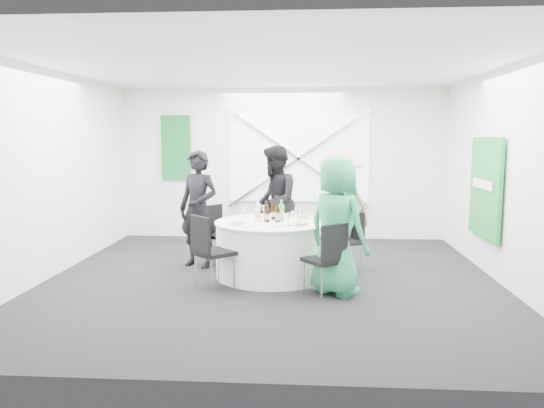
# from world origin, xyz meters

# --- Properties ---
(floor) EXTENTS (6.00, 6.00, 0.00)m
(floor) POSITION_xyz_m (0.00, 0.00, 0.00)
(floor) COLOR black
(floor) RESTS_ON ground
(ceiling) EXTENTS (6.00, 6.00, 0.00)m
(ceiling) POSITION_xyz_m (0.00, 0.00, 2.80)
(ceiling) COLOR white
(ceiling) RESTS_ON wall_back
(wall_back) EXTENTS (6.00, 0.00, 6.00)m
(wall_back) POSITION_xyz_m (0.00, 3.00, 1.40)
(wall_back) COLOR silver
(wall_back) RESTS_ON floor
(wall_front) EXTENTS (6.00, 0.00, 6.00)m
(wall_front) POSITION_xyz_m (0.00, -3.00, 1.40)
(wall_front) COLOR silver
(wall_front) RESTS_ON floor
(wall_left) EXTENTS (0.00, 6.00, 6.00)m
(wall_left) POSITION_xyz_m (-3.00, 0.00, 1.40)
(wall_left) COLOR silver
(wall_left) RESTS_ON floor
(wall_right) EXTENTS (0.00, 6.00, 6.00)m
(wall_right) POSITION_xyz_m (3.00, 0.00, 1.40)
(wall_right) COLOR silver
(wall_right) RESTS_ON floor
(window_panel) EXTENTS (2.60, 0.03, 1.60)m
(window_panel) POSITION_xyz_m (0.30, 2.96, 1.50)
(window_panel) COLOR white
(window_panel) RESTS_ON wall_back
(window_brace_a) EXTENTS (2.63, 0.05, 1.84)m
(window_brace_a) POSITION_xyz_m (0.30, 2.92, 1.50)
(window_brace_a) COLOR silver
(window_brace_a) RESTS_ON window_panel
(window_brace_b) EXTENTS (2.63, 0.05, 1.84)m
(window_brace_b) POSITION_xyz_m (0.30, 2.92, 1.50)
(window_brace_b) COLOR silver
(window_brace_b) RESTS_ON window_panel
(green_banner) EXTENTS (0.55, 0.04, 1.20)m
(green_banner) POSITION_xyz_m (-2.00, 2.95, 1.70)
(green_banner) COLOR #146428
(green_banner) RESTS_ON wall_back
(green_sign) EXTENTS (0.05, 1.20, 1.40)m
(green_sign) POSITION_xyz_m (2.94, 0.60, 1.20)
(green_sign) COLOR #18882F
(green_sign) RESTS_ON wall_right
(banquet_table) EXTENTS (1.56, 1.56, 0.76)m
(banquet_table) POSITION_xyz_m (0.00, 0.20, 0.38)
(banquet_table) COLOR silver
(banquet_table) RESTS_ON floor
(chair_back) EXTENTS (0.46, 0.47, 0.91)m
(chair_back) POSITION_xyz_m (-0.14, 1.39, 0.53)
(chair_back) COLOR black
(chair_back) RESTS_ON floor
(chair_back_left) EXTENTS (0.56, 0.56, 0.88)m
(chair_back_left) POSITION_xyz_m (-0.88, 0.91, 0.51)
(chair_back_left) COLOR black
(chair_back_left) RESTS_ON floor
(chair_back_right) EXTENTS (0.50, 0.50, 0.84)m
(chair_back_right) POSITION_xyz_m (1.11, 0.65, 0.49)
(chair_back_right) COLOR black
(chair_back_right) RESTS_ON floor
(chair_front_right) EXTENTS (0.57, 0.58, 0.90)m
(chair_front_right) POSITION_xyz_m (0.73, -0.73, 0.53)
(chair_front_right) COLOR black
(chair_front_right) RESTS_ON floor
(chair_front_left) EXTENTS (0.60, 0.60, 0.94)m
(chair_front_left) POSITION_xyz_m (-0.74, -0.51, 0.55)
(chair_front_left) COLOR black
(chair_front_left) RESTS_ON floor
(person_man_back_left) EXTENTS (0.73, 0.62, 1.71)m
(person_man_back_left) POSITION_xyz_m (-1.11, 0.68, 0.85)
(person_man_back_left) COLOR black
(person_man_back_left) RESTS_ON floor
(person_man_back) EXTENTS (0.50, 0.88, 1.77)m
(person_man_back) POSITION_xyz_m (-0.04, 1.31, 0.89)
(person_man_back) COLOR black
(person_man_back) RESTS_ON floor
(person_woman_pink) EXTENTS (1.20, 1.05, 1.71)m
(person_woman_pink) POSITION_xyz_m (0.95, 0.86, 0.86)
(person_woman_pink) COLOR tan
(person_woman_pink) RESTS_ON floor
(person_woman_green) EXTENTS (0.97, 0.95, 1.68)m
(person_woman_green) POSITION_xyz_m (0.84, -0.56, 0.84)
(person_woman_green) COLOR #27905A
(person_woman_green) RESTS_ON floor
(plate_back) EXTENTS (0.25, 0.25, 0.01)m
(plate_back) POSITION_xyz_m (0.02, 0.69, 0.77)
(plate_back) COLOR white
(plate_back) RESTS_ON banquet_table
(plate_back_left) EXTENTS (0.28, 0.28, 0.01)m
(plate_back_left) POSITION_xyz_m (-0.50, 0.41, 0.77)
(plate_back_left) COLOR white
(plate_back_left) RESTS_ON banquet_table
(plate_back_right) EXTENTS (0.26, 0.26, 0.04)m
(plate_back_right) POSITION_xyz_m (0.42, 0.50, 0.78)
(plate_back_right) COLOR white
(plate_back_right) RESTS_ON banquet_table
(plate_front_right) EXTENTS (0.26, 0.26, 0.04)m
(plate_front_right) POSITION_xyz_m (0.41, -0.12, 0.78)
(plate_front_right) COLOR white
(plate_front_right) RESTS_ON banquet_table
(plate_front_left) EXTENTS (0.25, 0.25, 0.01)m
(plate_front_left) POSITION_xyz_m (-0.37, -0.18, 0.77)
(plate_front_left) COLOR white
(plate_front_left) RESTS_ON banquet_table
(napkin) EXTENTS (0.19, 0.13, 0.05)m
(napkin) POSITION_xyz_m (-0.43, -0.14, 0.80)
(napkin) COLOR silver
(napkin) RESTS_ON plate_front_left
(beer_bottle_a) EXTENTS (0.06, 0.06, 0.28)m
(beer_bottle_a) POSITION_xyz_m (-0.08, 0.22, 0.87)
(beer_bottle_a) COLOR #351A09
(beer_bottle_a) RESTS_ON banquet_table
(beer_bottle_b) EXTENTS (0.06, 0.06, 0.25)m
(beer_bottle_b) POSITION_xyz_m (0.01, 0.37, 0.86)
(beer_bottle_b) COLOR #351A09
(beer_bottle_b) RESTS_ON banquet_table
(beer_bottle_c) EXTENTS (0.06, 0.06, 0.24)m
(beer_bottle_c) POSITION_xyz_m (0.08, 0.14, 0.85)
(beer_bottle_c) COLOR #351A09
(beer_bottle_c) RESTS_ON banquet_table
(beer_bottle_d) EXTENTS (0.06, 0.06, 0.25)m
(beer_bottle_d) POSITION_xyz_m (-0.06, 0.14, 0.85)
(beer_bottle_d) COLOR #351A09
(beer_bottle_d) RESTS_ON banquet_table
(green_water_bottle) EXTENTS (0.08, 0.08, 0.29)m
(green_water_bottle) POSITION_xyz_m (0.12, 0.27, 0.87)
(green_water_bottle) COLOR #45B553
(green_water_bottle) RESTS_ON banquet_table
(clear_water_bottle) EXTENTS (0.08, 0.08, 0.30)m
(clear_water_bottle) POSITION_xyz_m (-0.20, 0.20, 0.88)
(clear_water_bottle) COLOR white
(clear_water_bottle) RESTS_ON banquet_table
(wine_glass_a) EXTENTS (0.07, 0.07, 0.17)m
(wine_glass_a) POSITION_xyz_m (0.29, 0.03, 0.88)
(wine_glass_a) COLOR white
(wine_glass_a) RESTS_ON banquet_table
(wine_glass_b) EXTENTS (0.07, 0.07, 0.17)m
(wine_glass_b) POSITION_xyz_m (-0.37, 0.11, 0.88)
(wine_glass_b) COLOR white
(wine_glass_b) RESTS_ON banquet_table
(wine_glass_c) EXTENTS (0.07, 0.07, 0.17)m
(wine_glass_c) POSITION_xyz_m (0.38, 0.26, 0.88)
(wine_glass_c) COLOR white
(wine_glass_c) RESTS_ON banquet_table
(wine_glass_d) EXTENTS (0.07, 0.07, 0.17)m
(wine_glass_d) POSITION_xyz_m (0.33, 0.42, 0.88)
(wine_glass_d) COLOR white
(wine_glass_d) RESTS_ON banquet_table
(wine_glass_e) EXTENTS (0.07, 0.07, 0.17)m
(wine_glass_e) POSITION_xyz_m (0.10, -0.18, 0.88)
(wine_glass_e) COLOR white
(wine_glass_e) RESTS_ON banquet_table
(wine_glass_f) EXTENTS (0.07, 0.07, 0.17)m
(wine_glass_f) POSITION_xyz_m (-0.15, 0.56, 0.88)
(wine_glass_f) COLOR white
(wine_glass_f) RESTS_ON banquet_table
(wine_glass_g) EXTENTS (0.07, 0.07, 0.17)m
(wine_glass_g) POSITION_xyz_m (0.24, -0.13, 0.88)
(wine_glass_g) COLOR white
(wine_glass_g) RESTS_ON banquet_table
(fork_a) EXTENTS (0.09, 0.14, 0.01)m
(fork_a) POSITION_xyz_m (0.56, 0.34, 0.76)
(fork_a) COLOR silver
(fork_a) RESTS_ON banquet_table
(knife_a) EXTENTS (0.08, 0.14, 0.01)m
(knife_a) POSITION_xyz_m (0.42, 0.60, 0.76)
(knife_a) COLOR silver
(knife_a) RESTS_ON banquet_table
(fork_b) EXTENTS (0.11, 0.12, 0.01)m
(fork_b) POSITION_xyz_m (-0.52, -0.05, 0.76)
(fork_b) COLOR silver
(fork_b) RESTS_ON banquet_table
(knife_b) EXTENTS (0.10, 0.13, 0.01)m
(knife_b) POSITION_xyz_m (-0.34, -0.27, 0.76)
(knife_b) COLOR silver
(knife_b) RESTS_ON banquet_table
(fork_c) EXTENTS (0.08, 0.14, 0.01)m
(fork_c) POSITION_xyz_m (-0.41, 0.61, 0.76)
(fork_c) COLOR silver
(fork_c) RESTS_ON banquet_table
(knife_c) EXTENTS (0.10, 0.13, 0.01)m
(knife_c) POSITION_xyz_m (-0.55, 0.38, 0.76)
(knife_c) COLOR silver
(knife_c) RESTS_ON banquet_table
(fork_d) EXTENTS (0.10, 0.13, 0.01)m
(fork_d) POSITION_xyz_m (0.35, -0.26, 0.76)
(fork_d) COLOR silver
(fork_d) RESTS_ON banquet_table
(knife_d) EXTENTS (0.10, 0.13, 0.01)m
(knife_d) POSITION_xyz_m (0.55, 0.03, 0.76)
(knife_d) COLOR silver
(knife_d) RESTS_ON banquet_table
(fork_e) EXTENTS (0.15, 0.02, 0.01)m
(fork_e) POSITION_xyz_m (0.16, 0.75, 0.76)
(fork_e) COLOR silver
(fork_e) RESTS_ON banquet_table
(knife_e) EXTENTS (0.15, 0.03, 0.01)m
(knife_e) POSITION_xyz_m (-0.11, 0.76, 0.76)
(knife_e) COLOR silver
(knife_e) RESTS_ON banquet_table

